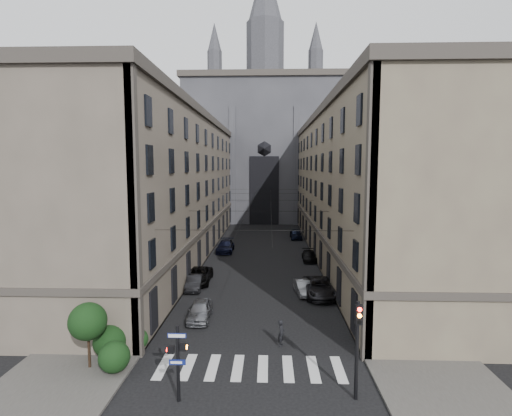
# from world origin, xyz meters

# --- Properties ---
(sidewalk_left) EXTENTS (7.00, 80.00, 0.15)m
(sidewalk_left) POSITION_xyz_m (-10.50, 36.00, 0.07)
(sidewalk_left) COLOR #383533
(sidewalk_left) RESTS_ON ground
(sidewalk_right) EXTENTS (7.00, 80.00, 0.15)m
(sidewalk_right) POSITION_xyz_m (10.50, 36.00, 0.07)
(sidewalk_right) COLOR #383533
(sidewalk_right) RESTS_ON ground
(zebra_crossing) EXTENTS (11.00, 3.20, 0.01)m
(zebra_crossing) POSITION_xyz_m (0.00, 5.00, 0.01)
(zebra_crossing) COLOR beige
(zebra_crossing) RESTS_ON ground
(building_left) EXTENTS (13.60, 60.60, 18.85)m
(building_left) POSITION_xyz_m (-13.44, 36.00, 9.34)
(building_left) COLOR #4E463C
(building_left) RESTS_ON ground
(building_right) EXTENTS (13.60, 60.60, 18.85)m
(building_right) POSITION_xyz_m (13.44, 36.00, 9.34)
(building_right) COLOR brown
(building_right) RESTS_ON ground
(gothic_tower) EXTENTS (35.00, 23.00, 58.00)m
(gothic_tower) POSITION_xyz_m (0.00, 74.96, 17.80)
(gothic_tower) COLOR #2D2D33
(gothic_tower) RESTS_ON ground
(pedestrian_signal_left) EXTENTS (1.02, 0.38, 4.00)m
(pedestrian_signal_left) POSITION_xyz_m (-3.51, 1.50, 2.32)
(pedestrian_signal_left) COLOR black
(pedestrian_signal_left) RESTS_ON ground
(traffic_light_right) EXTENTS (0.34, 0.50, 5.20)m
(traffic_light_right) POSITION_xyz_m (5.60, 1.92, 3.29)
(traffic_light_right) COLOR black
(traffic_light_right) RESTS_ON ground
(shrub_cluster) EXTENTS (3.90, 4.40, 3.90)m
(shrub_cluster) POSITION_xyz_m (-8.72, 5.01, 1.80)
(shrub_cluster) COLOR black
(shrub_cluster) RESTS_ON sidewalk_left
(tram_wires) EXTENTS (14.00, 60.00, 0.43)m
(tram_wires) POSITION_xyz_m (0.00, 35.63, 7.25)
(tram_wires) COLOR black
(tram_wires) RESTS_ON ground
(car_left_near) EXTENTS (1.78, 4.28, 1.45)m
(car_left_near) POSITION_xyz_m (-4.31, 12.46, 0.72)
(car_left_near) COLOR slate
(car_left_near) RESTS_ON ground
(car_left_midnear) EXTENTS (1.71, 4.21, 1.36)m
(car_left_midnear) POSITION_xyz_m (-6.20, 20.11, 0.68)
(car_left_midnear) COLOR black
(car_left_midnear) RESTS_ON ground
(car_left_midfar) EXTENTS (2.64, 5.54, 1.53)m
(car_left_midfar) POSITION_xyz_m (-6.20, 22.24, 0.76)
(car_left_midfar) COLOR black
(car_left_midfar) RESTS_ON ground
(car_left_far) EXTENTS (2.26, 5.49, 1.59)m
(car_left_far) POSITION_xyz_m (-5.06, 37.29, 0.80)
(car_left_far) COLOR black
(car_left_far) RESTS_ON ground
(car_right_near) EXTENTS (1.86, 4.06, 1.29)m
(car_right_near) POSITION_xyz_m (4.31, 19.02, 0.65)
(car_right_near) COLOR gray
(car_right_near) RESTS_ON ground
(car_right_midnear) EXTENTS (2.90, 5.91, 1.62)m
(car_right_midnear) POSITION_xyz_m (5.71, 18.51, 0.81)
(car_right_midnear) COLOR black
(car_right_midnear) RESTS_ON ground
(car_right_midfar) EXTENTS (1.81, 4.39, 1.27)m
(car_right_midfar) POSITION_xyz_m (6.20, 32.27, 0.64)
(car_right_midfar) COLOR black
(car_right_midfar) RESTS_ON ground
(car_right_far) EXTENTS (1.97, 4.67, 1.58)m
(car_right_far) POSITION_xyz_m (5.51, 47.84, 0.79)
(car_right_far) COLOR black
(car_right_far) RESTS_ON ground
(pedestrian) EXTENTS (0.59, 0.74, 1.78)m
(pedestrian) POSITION_xyz_m (1.93, 8.00, 0.89)
(pedestrian) COLOR black
(pedestrian) RESTS_ON ground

